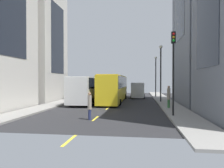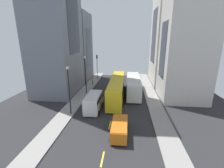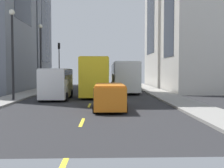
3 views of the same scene
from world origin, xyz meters
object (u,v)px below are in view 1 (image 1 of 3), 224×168
streetcar_yellow (115,86)px  pedestrian_crossing_near (90,105)px  city_bus_white (89,87)px  car_orange_0 (116,91)px  traffic_light_near_corner (173,58)px  delivery_van_white (138,89)px  pedestrian_waiting_curb (169,96)px

streetcar_yellow → pedestrian_crossing_near: (-0.14, -14.19, -1.03)m
city_bus_white → car_orange_0: 14.73m
streetcar_yellow → traffic_light_near_corner: traffic_light_near_corner is taller
streetcar_yellow → car_orange_0: (-1.18, 12.36, -1.20)m
delivery_van_white → car_orange_0: 7.50m
streetcar_yellow → delivery_van_white: 7.04m
pedestrian_crossing_near → pedestrian_waiting_curb: bearing=1.5°
pedestrian_crossing_near → traffic_light_near_corner: 7.46m
streetcar_yellow → pedestrian_waiting_curb: 9.89m
delivery_van_white → traffic_light_near_corner: (2.97, -18.58, 3.15)m
car_orange_0 → pedestrian_crossing_near: 26.57m
city_bus_white → traffic_light_near_corner: size_ratio=1.74×
pedestrian_crossing_near → traffic_light_near_corner: size_ratio=0.31×
car_orange_0 → traffic_light_near_corner: traffic_light_near_corner is taller
traffic_light_near_corner → city_bus_white: bearing=132.5°
pedestrian_waiting_curb → pedestrian_crossing_near: (-6.56, -6.71, -0.26)m
city_bus_white → pedestrian_waiting_curb: 10.94m
streetcar_yellow → car_orange_0: bearing=95.4°
pedestrian_crossing_near → traffic_light_near_corner: traffic_light_near_corner is taller
pedestrian_waiting_curb → traffic_light_near_corner: (-0.29, -4.83, 3.31)m
delivery_van_white → streetcar_yellow: bearing=-116.8°
traffic_light_near_corner → pedestrian_waiting_curb: bearing=86.6°
pedestrian_crossing_near → streetcar_yellow: bearing=45.2°
delivery_van_white → traffic_light_near_corner: 19.07m
city_bus_white → car_orange_0: bearing=82.3°
pedestrian_waiting_curb → pedestrian_crossing_near: size_ratio=1.10×
traffic_light_near_corner → car_orange_0: bearing=106.5°
car_orange_0 → pedestrian_waiting_curb: bearing=-69.1°
delivery_van_white → traffic_light_near_corner: bearing=-80.9°
pedestrian_waiting_curb → car_orange_0: bearing=46.1°
delivery_van_white → city_bus_white: bearing=-126.6°
delivery_van_white → traffic_light_near_corner: size_ratio=0.78×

